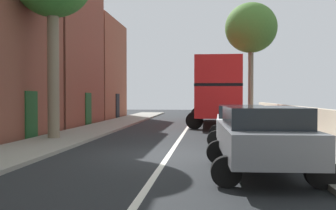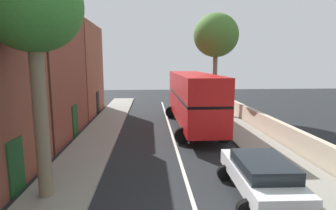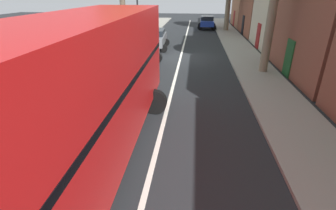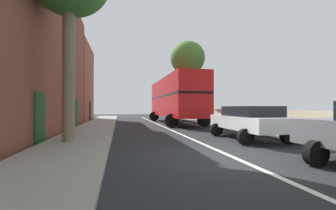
{
  "view_description": "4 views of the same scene",
  "coord_description": "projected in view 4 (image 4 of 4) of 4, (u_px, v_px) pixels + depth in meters",
  "views": [
    {
      "loc": [
        1.24,
        -12.0,
        1.85
      ],
      "look_at": [
        -0.99,
        9.16,
        1.39
      ],
      "focal_mm": 40.91,
      "sensor_mm": 36.0,
      "label": 1
    },
    {
      "loc": [
        -1.48,
        -5.85,
        4.9
      ],
      "look_at": [
        -0.26,
        12.03,
        2.02
      ],
      "focal_mm": 28.7,
      "sensor_mm": 36.0,
      "label": 2
    },
    {
      "loc": [
        -1.07,
        18.87,
        4.56
      ],
      "look_at": [
        -0.32,
        11.95,
        1.38
      ],
      "focal_mm": 26.6,
      "sensor_mm": 36.0,
      "label": 3
    },
    {
      "loc": [
        -3.28,
        -5.96,
        1.47
      ],
      "look_at": [
        0.35,
        10.45,
        1.65
      ],
      "focal_mm": 23.58,
      "sensor_mm": 36.0,
      "label": 4
    }
  ],
  "objects": [
    {
      "name": "double_decker_bus",
      "position": [
        175.0,
        98.0,
        20.25
      ],
      "size": [
        3.64,
        11.4,
        4.06
      ],
      "color": "red",
      "rests_on": "ground"
    },
    {
      "name": "road_centre_line",
      "position": [
        233.0,
        157.0,
        6.51
      ],
      "size": [
        0.16,
        54.0,
        0.01
      ],
      "primitive_type": "cube",
      "color": "silver",
      "rests_on": "ground"
    },
    {
      "name": "parked_car_white_right_0",
      "position": [
        249.0,
        120.0,
        10.06
      ],
      "size": [
        2.61,
        4.59,
        1.52
      ],
      "color": "silver",
      "rests_on": "ground"
    },
    {
      "name": "sidewalk_left",
      "position": [
        52.0,
        164.0,
        5.45
      ],
      "size": [
        2.6,
        60.0,
        0.12
      ],
      "primitive_type": "cube",
      "color": "gray",
      "rests_on": "ground"
    },
    {
      "name": "ground_plane",
      "position": [
        233.0,
        157.0,
        6.51
      ],
      "size": [
        84.0,
        84.0,
        0.0
      ],
      "primitive_type": "plane",
      "color": "black"
    },
    {
      "name": "street_tree_right_1",
      "position": [
        188.0,
        59.0,
        26.0
      ],
      "size": [
        4.08,
        4.08,
        9.15
      ],
      "color": "#7A6B56",
      "rests_on": "sidewalk_right"
    }
  ]
}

